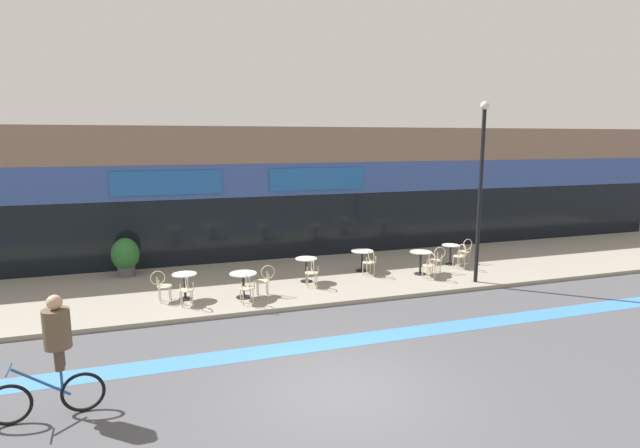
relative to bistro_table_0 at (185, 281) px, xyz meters
name	(u,v)px	position (x,y,z in m)	size (l,w,h in m)	color
ground_plane	(342,391)	(2.48, -6.07, -0.65)	(120.00, 120.00, 0.00)	#4C4C51
sidewalk_slab	(263,282)	(2.48, 1.18, -0.59)	(40.00, 5.50, 0.12)	gray
storefront_facade	(238,192)	(2.48, 5.89, 1.87)	(40.00, 4.06, 5.07)	#7F6656
bike_lane_stripe	(309,346)	(2.48, -3.94, -0.65)	(36.00, 0.70, 0.01)	#3D7AB7
bistro_table_0	(185,281)	(0.00, 0.00, 0.00)	(0.69, 0.69, 0.75)	black
bistro_table_1	(243,280)	(1.60, -0.36, -0.01)	(0.78, 0.78, 0.72)	black
bistro_table_2	(306,265)	(3.78, 0.63, 0.01)	(0.69, 0.69, 0.77)	black
bistro_table_3	(362,256)	(5.98, 1.27, -0.02)	(0.76, 0.76, 0.72)	black
bistro_table_4	(421,258)	(7.68, 0.28, 0.03)	(0.73, 0.73, 0.78)	black
bistro_table_5	(451,251)	(9.36, 1.11, -0.02)	(0.63, 0.63, 0.73)	black
cafe_chair_0_near	(186,288)	(0.01, -0.63, -0.02)	(0.44, 0.59, 0.90)	beige
cafe_chair_0_side	(162,284)	(-0.62, -0.01, -0.02)	(0.60, 0.45, 0.90)	beige
cafe_chair_1_near	(247,286)	(1.61, -0.99, -0.02)	(0.43, 0.59, 0.90)	beige
cafe_chair_1_side	(265,278)	(2.23, -0.37, -0.02)	(0.59, 0.42, 0.90)	beige
cafe_chair_2_near	(312,271)	(3.77, 0.01, -0.02)	(0.43, 0.59, 0.90)	beige
cafe_chair_3_near	(370,261)	(5.99, 0.65, -0.02)	(0.43, 0.59, 0.90)	beige
cafe_chair_4_near	(430,264)	(7.68, -0.34, -0.02)	(0.40, 0.58, 0.90)	beige
cafe_chair_4_side	(437,258)	(8.30, 0.27, -0.02)	(0.60, 0.45, 0.90)	beige
cafe_chair_5_near	(461,254)	(9.37, 0.48, -0.02)	(0.42, 0.58, 0.90)	beige
cafe_chair_5_side	(465,249)	(9.99, 1.11, -0.02)	(0.59, 0.43, 0.90)	beige
planter_pot	(125,256)	(-1.72, 3.14, 0.14)	(0.90, 0.90, 1.28)	#4C4C51
lamp_post	(481,181)	(8.90, -1.08, 2.68)	(0.26, 0.26, 5.62)	black
cyclist_0	(54,349)	(-2.36, -5.39, 0.55)	(1.81, 0.53, 2.12)	black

